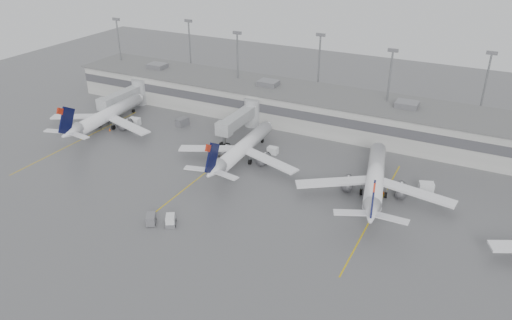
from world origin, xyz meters
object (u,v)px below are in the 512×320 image
at_px(jet_far_left, 106,115).
at_px(jet_mid_left, 242,148).
at_px(jet_mid_right, 375,179).
at_px(baggage_tug, 170,221).

xyz_separation_m(jet_far_left, jet_mid_left, (38.79, -1.46, -0.11)).
distance_m(jet_mid_right, baggage_tug, 38.35).
relative_size(jet_mid_left, baggage_tug, 9.67).
bearing_deg(jet_far_left, baggage_tug, -39.98).
distance_m(jet_far_left, baggage_tug, 48.50).
height_order(jet_mid_left, jet_mid_right, jet_mid_right).
bearing_deg(jet_mid_left, baggage_tug, -90.84).
bearing_deg(jet_mid_left, jet_far_left, 175.89).
distance_m(jet_far_left, jet_mid_left, 38.82).
relative_size(jet_mid_right, baggage_tug, 10.17).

